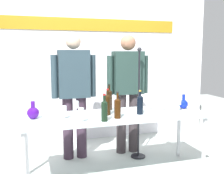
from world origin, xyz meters
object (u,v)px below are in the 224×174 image
at_px(presenter_right, 128,86).
at_px(microphone_stand, 139,121).
at_px(wine_bottle_3, 109,99).
at_px(wine_glass_left_0, 81,112).
at_px(wine_glass_right_0, 163,98).
at_px(wine_bottle_0, 104,110).
at_px(wine_glass_right_2, 164,104).
at_px(wine_glass_right_3, 150,102).
at_px(decanter_blue_right, 183,104).
at_px(wine_glass_left_1, 76,105).
at_px(display_table, 116,119).
at_px(wine_glass_left_2, 64,110).
at_px(wine_bottle_1, 117,107).
at_px(presenter_left, 74,88).
at_px(decanter_blue_left, 33,112).
at_px(wine_bottle_2, 108,104).
at_px(wine_bottle_4, 140,104).
at_px(wine_glass_right_1, 178,102).

xyz_separation_m(presenter_right, microphone_stand, (0.07, -0.24, -0.47)).
height_order(wine_bottle_3, wine_glass_left_0, wine_bottle_3).
distance_m(wine_bottle_3, wine_glass_right_0, 0.77).
height_order(wine_bottle_0, wine_glass_right_2, wine_bottle_0).
distance_m(wine_bottle_0, wine_bottle_3, 0.55).
distance_m(wine_glass_right_2, microphone_stand, 0.56).
xyz_separation_m(wine_glass_right_2, wine_glass_right_3, (-0.13, 0.13, -0.00)).
bearing_deg(microphone_stand, decanter_blue_right, -37.18).
relative_size(wine_bottle_0, wine_glass_left_1, 1.96).
bearing_deg(display_table, wine_glass_left_2, -175.18).
relative_size(display_table, wine_bottle_3, 6.57).
bearing_deg(wine_bottle_1, wine_glass_right_2, 14.40).
bearing_deg(wine_glass_right_2, presenter_left, 146.28).
height_order(decanter_blue_right, wine_glass_right_0, decanter_blue_right).
distance_m(decanter_blue_left, wine_glass_right_2, 1.55).
xyz_separation_m(presenter_left, wine_bottle_2, (0.29, -0.66, -0.11)).
bearing_deg(presenter_right, decanter_blue_right, -47.55).
xyz_separation_m(wine_bottle_3, microphone_stand, (0.47, 0.17, -0.37)).
bearing_deg(decanter_blue_left, wine_glass_left_1, 14.63).
height_order(wine_bottle_3, wine_glass_right_3, wine_bottle_3).
bearing_deg(presenter_right, wine_bottle_4, -98.87).
xyz_separation_m(wine_glass_left_0, wine_glass_left_2, (-0.16, 0.20, -0.01)).
xyz_separation_m(wine_glass_left_0, wine_glass_right_3, (0.94, 0.36, -0.01)).
xyz_separation_m(display_table, wine_glass_right_1, (0.80, -0.05, 0.17)).
distance_m(wine_bottle_1, wine_glass_right_3, 0.60).
height_order(decanter_blue_right, presenter_right, presenter_right).
bearing_deg(presenter_left, wine_glass_right_3, -31.93).
height_order(wine_bottle_0, wine_glass_right_3, wine_bottle_0).
bearing_deg(wine_bottle_4, presenter_right, 81.13).
bearing_deg(wine_bottle_0, presenter_right, 56.98).
distance_m(decanter_blue_left, presenter_right, 1.46).
relative_size(display_table, microphone_stand, 1.42).
xyz_separation_m(wine_glass_left_1, wine_glass_right_1, (1.24, -0.23, 0.00)).
height_order(decanter_blue_right, wine_glass_left_0, decanter_blue_right).
bearing_deg(presenter_left, wine_glass_left_1, -95.69).
distance_m(decanter_blue_left, wine_glass_right_0, 1.71).
relative_size(wine_glass_right_2, microphone_stand, 0.09).
xyz_separation_m(wine_bottle_2, wine_glass_right_2, (0.72, -0.01, -0.03)).
relative_size(wine_bottle_1, wine_bottle_3, 0.90).
height_order(wine_bottle_3, wine_glass_left_2, wine_bottle_3).
xyz_separation_m(wine_bottle_0, wine_glass_left_1, (-0.22, 0.45, -0.02)).
bearing_deg(wine_bottle_2, wine_bottle_3, 69.97).
distance_m(wine_glass_left_2, wine_glass_right_0, 1.41).
xyz_separation_m(presenter_right, wine_bottle_4, (-0.11, -0.73, -0.12)).
relative_size(display_table, wine_glass_left_1, 14.55).
height_order(wine_bottle_2, wine_glass_left_1, wine_bottle_2).
bearing_deg(microphone_stand, wine_glass_right_1, -54.04).
bearing_deg(microphone_stand, wine_glass_right_3, -86.18).
bearing_deg(wine_bottle_1, wine_glass_right_0, 30.31).
relative_size(decanter_blue_left, wine_glass_left_0, 1.28).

